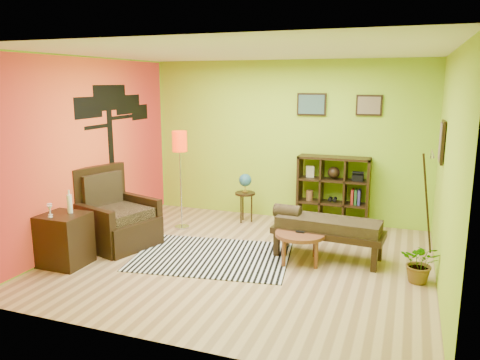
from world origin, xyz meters
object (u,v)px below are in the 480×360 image
(floor_lamp, at_px, (180,150))
(armchair, at_px, (116,222))
(side_cabinet, at_px, (64,239))
(globe_table, at_px, (245,186))
(coffee_table, at_px, (300,237))
(potted_plant, at_px, (420,267))
(bench, at_px, (325,227))
(cube_shelf, at_px, (334,192))

(floor_lamp, bearing_deg, armchair, -117.69)
(armchair, distance_m, side_cabinet, 0.94)
(globe_table, bearing_deg, floor_lamp, -141.45)
(coffee_table, relative_size, armchair, 0.57)
(armchair, distance_m, potted_plant, 4.33)
(coffee_table, xyz_separation_m, side_cabinet, (-2.95, -1.19, -0.00))
(bench, bearing_deg, floor_lamp, 167.82)
(potted_plant, bearing_deg, globe_table, 149.77)
(side_cabinet, bearing_deg, potted_plant, 12.87)
(armchair, xyz_separation_m, cube_shelf, (2.94, 2.07, 0.25))
(cube_shelf, bearing_deg, floor_lamp, -157.12)
(armchair, bearing_deg, coffee_table, 5.33)
(side_cabinet, height_order, bench, side_cabinet)
(armchair, distance_m, floor_lamp, 1.55)
(cube_shelf, height_order, bench, cube_shelf)
(globe_table, relative_size, cube_shelf, 0.72)
(potted_plant, bearing_deg, armchair, -178.65)
(armchair, bearing_deg, side_cabinet, -100.61)
(coffee_table, relative_size, floor_lamp, 0.41)
(side_cabinet, bearing_deg, bench, 24.16)
(bench, xyz_separation_m, potted_plant, (1.26, -0.43, -0.25))
(armchair, height_order, globe_table, armchair)
(armchair, xyz_separation_m, potted_plant, (4.33, 0.10, -0.16))
(side_cabinet, xyz_separation_m, bench, (3.24, 1.45, 0.10))
(armchair, relative_size, cube_shelf, 1.00)
(coffee_table, relative_size, side_cabinet, 0.67)
(coffee_table, bearing_deg, bench, 43.09)
(floor_lamp, bearing_deg, coffee_table, -20.07)
(floor_lamp, xyz_separation_m, bench, (2.51, -0.54, -0.88))
(coffee_table, xyz_separation_m, floor_lamp, (-2.22, 0.81, 0.97))
(side_cabinet, bearing_deg, coffee_table, 21.86)
(armchair, height_order, bench, armchair)
(side_cabinet, height_order, globe_table, side_cabinet)
(floor_lamp, relative_size, cube_shelf, 1.37)
(side_cabinet, bearing_deg, floor_lamp, 69.78)
(coffee_table, bearing_deg, cube_shelf, 84.99)
(bench, bearing_deg, cube_shelf, 94.78)
(side_cabinet, bearing_deg, globe_table, 59.02)
(armchair, bearing_deg, floor_lamp, 62.31)
(coffee_table, xyz_separation_m, bench, (0.29, 0.27, 0.09))
(side_cabinet, relative_size, floor_lamp, 0.62)
(armchair, height_order, potted_plant, armchair)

